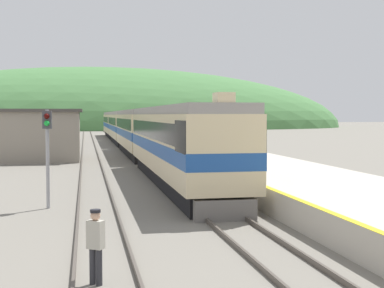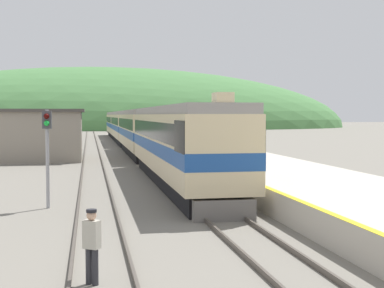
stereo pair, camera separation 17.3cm
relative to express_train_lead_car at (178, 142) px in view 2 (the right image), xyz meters
name	(u,v)px [view 2 (the right image)]	position (x,y,z in m)	size (l,w,h in m)	color
track_main	(123,141)	(0.00, 46.62, -2.21)	(1.52, 180.00, 0.16)	#4C443D
track_siding	(91,142)	(-4.41, 46.62, -2.21)	(1.52, 180.00, 0.16)	#4C443D
platform	(184,146)	(5.01, 26.62, -1.79)	(6.35, 140.00, 1.00)	#BCB5A5
distant_hills	(106,128)	(0.00, 128.07, -2.29)	(144.33, 64.95, 34.57)	#477A42
station_shed	(28,135)	(-9.58, 17.28, -0.16)	(9.06, 6.76, 4.22)	gray
express_train_lead_car	(178,142)	(0.00, 0.00, 0.00)	(2.94, 20.76, 4.54)	black
carriage_second	(140,131)	(0.00, 21.38, -0.01)	(2.93, 19.76, 4.18)	black
carriage_third	(125,126)	(0.00, 42.02, -0.01)	(2.93, 19.76, 4.18)	black
carriage_fourth	(117,124)	(0.00, 62.66, -0.01)	(2.93, 19.76, 4.18)	black
signal_post_siding	(47,138)	(-6.32, -6.11, 0.55)	(0.36, 0.42, 3.96)	#9E9EA3
track_worker	(92,242)	(-4.64, -16.28, -1.34)	(0.42, 0.39, 1.68)	#2D2D33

